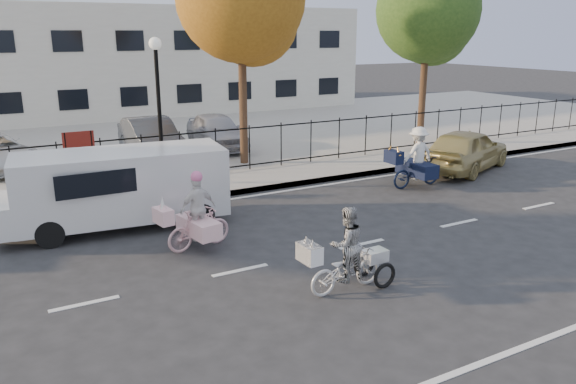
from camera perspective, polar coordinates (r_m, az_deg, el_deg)
ground at (r=11.42m, az=-4.87°, el=-7.95°), size 120.00×120.00×0.00m
road_markings at (r=11.42m, az=-4.87°, el=-7.93°), size 60.00×9.52×0.01m
curb at (r=15.87m, az=-12.37°, el=-1.06°), size 60.00×0.10×0.15m
sidewalk at (r=16.85m, az=-13.41°, el=-0.14°), size 60.00×2.20×0.15m
parking_lot at (r=25.34m, az=-18.97°, el=4.75°), size 60.00×15.60×0.15m
iron_fence at (r=17.68m, az=-14.57°, el=3.29°), size 58.00×0.06×1.50m
building at (r=34.86m, az=-22.49°, el=12.11°), size 34.00×10.00×6.00m
lamppost at (r=17.10m, az=-13.09°, el=10.49°), size 0.36×0.36×4.33m
street_sign at (r=16.85m, az=-20.43°, el=3.99°), size 0.85×0.06×1.80m
zebra_trike at (r=10.39m, az=5.96°, el=-6.74°), size 1.88×0.72×1.61m
unicorn_bike at (r=12.43m, az=-9.20°, el=-2.87°), size 1.78×1.26×1.76m
bull_bike at (r=17.65m, az=12.91°, el=2.87°), size 1.99×1.36×1.87m
white_van at (r=14.11m, az=-16.86°, el=0.58°), size 5.49×2.31×1.89m
gold_sedan at (r=20.25m, az=17.63°, el=4.13°), size 4.63×3.19×1.46m
lot_car_c at (r=21.29m, az=-13.75°, el=5.35°), size 1.57×4.38×1.44m
lot_car_d at (r=22.50m, az=-7.29°, el=6.18°), size 1.98×4.23×1.40m
tree_mid at (r=19.64m, az=-4.48°, el=18.55°), size 4.30×4.30×7.89m
tree_east at (r=23.96m, az=14.17°, el=16.98°), size 4.08×4.08×7.49m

